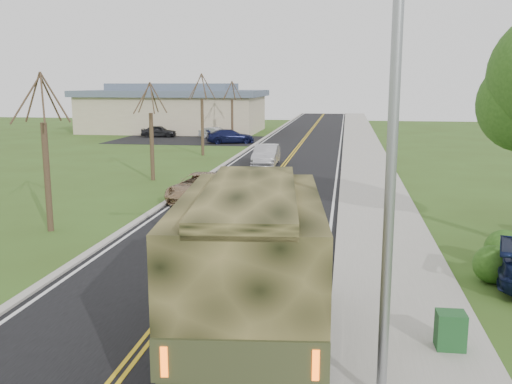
% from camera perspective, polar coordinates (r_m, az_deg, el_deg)
% --- Properties ---
extents(ground, '(160.00, 160.00, 0.00)m').
position_cam_1_polar(ground, '(12.23, -13.05, -16.95)').
color(ground, '#344B19').
rests_on(ground, ground).
extents(road, '(8.00, 120.00, 0.01)m').
position_cam_1_polar(road, '(50.48, 4.11, 4.36)').
color(road, black).
rests_on(road, ground).
extents(curb_right, '(0.30, 120.00, 0.12)m').
position_cam_1_polar(curb_right, '(50.30, 8.84, 4.30)').
color(curb_right, '#9E998E').
rests_on(curb_right, ground).
extents(sidewalk_right, '(3.20, 120.00, 0.10)m').
position_cam_1_polar(sidewalk_right, '(50.32, 10.83, 4.23)').
color(sidewalk_right, '#9E998E').
rests_on(sidewalk_right, ground).
extents(curb_left, '(0.30, 120.00, 0.10)m').
position_cam_1_polar(curb_left, '(50.99, -0.56, 4.51)').
color(curb_left, '#9E998E').
rests_on(curb_left, ground).
extents(street_light, '(1.65, 0.22, 8.00)m').
position_cam_1_polar(street_light, '(9.58, 12.81, 3.30)').
color(street_light, gray).
rests_on(street_light, ground).
extents(bare_tree_a, '(1.93, 2.26, 6.08)m').
position_cam_1_polar(bare_tree_a, '(23.14, -20.24, 2.65)').
color(bare_tree_a, '#38281C').
rests_on(bare_tree_a, ground).
extents(bare_tree_b, '(1.83, 2.14, 5.73)m').
position_cam_1_polar(bare_tree_b, '(34.06, -10.40, 5.29)').
color(bare_tree_b, '#38281C').
rests_on(bare_tree_b, ground).
extents(bare_tree_c, '(2.04, 2.39, 6.42)m').
position_cam_1_polar(bare_tree_c, '(45.49, -5.40, 7.14)').
color(bare_tree_c, '#38281C').
rests_on(bare_tree_c, ground).
extents(bare_tree_d, '(1.88, 2.20, 5.91)m').
position_cam_1_polar(bare_tree_d, '(57.19, -2.40, 7.69)').
color(bare_tree_d, '#38281C').
rests_on(bare_tree_d, ground).
extents(commercial_building, '(25.50, 21.50, 5.65)m').
position_cam_1_polar(commercial_building, '(69.06, -8.15, 8.24)').
color(commercial_building, tan).
rests_on(commercial_building, ground).
extents(military_truck, '(3.39, 7.68, 3.71)m').
position_cam_1_polar(military_truck, '(11.73, -0.40, -6.63)').
color(military_truck, black).
rests_on(military_truck, ground).
extents(suv_champagne, '(2.83, 5.02, 1.32)m').
position_cam_1_polar(suv_champagne, '(27.97, -5.56, 0.50)').
color(suv_champagne, '#937553').
rests_on(suv_champagne, ground).
extents(sedan_silver, '(1.67, 4.52, 1.48)m').
position_cam_1_polar(sedan_silver, '(39.64, 1.02, 3.70)').
color(sedan_silver, '#B1B0B6').
rests_on(sedan_silver, ground).
extents(utility_box_near, '(0.61, 0.52, 0.80)m').
position_cam_1_polar(utility_box_near, '(13.07, 18.87, -12.95)').
color(utility_box_near, '#1B4E22').
rests_on(utility_box_near, sidewalk_right).
extents(lot_car_dark, '(3.84, 1.84, 1.26)m').
position_cam_1_polar(lot_car_dark, '(61.95, -9.69, 6.01)').
color(lot_car_dark, black).
rests_on(lot_car_dark, ground).
extents(lot_car_silver, '(3.79, 2.37, 1.18)m').
position_cam_1_polar(lot_car_silver, '(59.61, -4.04, 5.91)').
color(lot_car_silver, '#A8A9AD').
rests_on(lot_car_silver, ground).
extents(lot_car_navy, '(4.95, 3.28, 1.33)m').
position_cam_1_polar(lot_car_navy, '(54.81, -2.58, 5.58)').
color(lot_car_navy, '#0E1235').
rests_on(lot_car_navy, ground).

